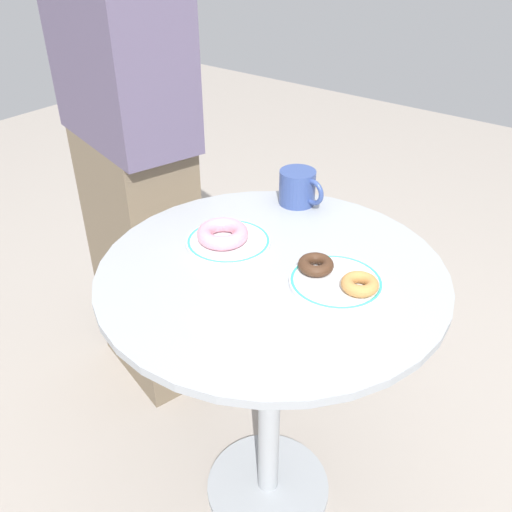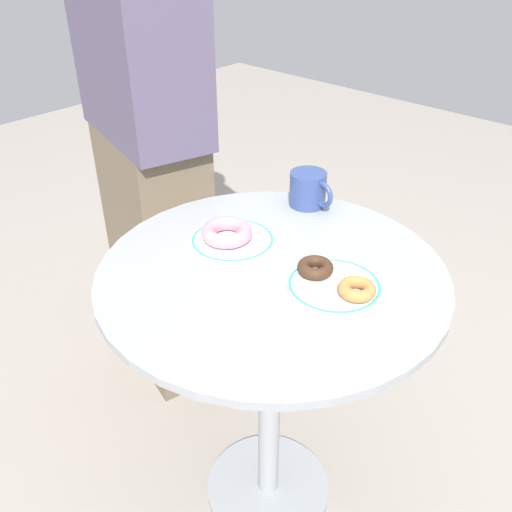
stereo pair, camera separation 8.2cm
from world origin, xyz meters
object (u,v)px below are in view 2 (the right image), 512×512
(cafe_table, at_px, (271,344))
(plate_right, at_px, (334,286))
(coffee_mug, at_px, (309,189))
(donut_pink_frosted, at_px, (227,232))
(paper_napkin, at_px, (226,306))
(person_figure, at_px, (148,144))
(plate_left, at_px, (233,240))
(donut_chocolate, at_px, (315,267))
(donut_old_fashioned, at_px, (357,289))

(cafe_table, relative_size, plate_right, 4.03)
(coffee_mug, bearing_deg, plate_right, -43.65)
(plate_right, bearing_deg, donut_pink_frosted, -175.55)
(paper_napkin, xyz_separation_m, person_figure, (-0.65, 0.33, 0.06))
(plate_left, bearing_deg, plate_right, 2.66)
(plate_left, relative_size, coffee_mug, 1.45)
(donut_chocolate, bearing_deg, coffee_mug, 130.56)
(plate_left, relative_size, donut_pink_frosted, 1.64)
(plate_left, distance_m, plate_right, 0.27)
(donut_pink_frosted, relative_size, paper_napkin, 1.01)
(donut_old_fashioned, bearing_deg, cafe_table, -170.36)
(cafe_table, bearing_deg, donut_old_fashioned, 9.64)
(donut_chocolate, distance_m, coffee_mug, 0.32)
(plate_left, height_order, plate_right, same)
(cafe_table, xyz_separation_m, paper_napkin, (0.02, -0.16, 0.21))
(donut_pink_frosted, relative_size, person_figure, 0.07)
(person_figure, bearing_deg, donut_chocolate, -10.64)
(donut_old_fashioned, distance_m, paper_napkin, 0.25)
(paper_napkin, distance_m, coffee_mug, 0.46)
(donut_old_fashioned, xyz_separation_m, coffee_mug, (-0.31, 0.25, 0.02))
(plate_left, xyz_separation_m, donut_pink_frosted, (-0.01, -0.01, 0.02))
(donut_pink_frosted, bearing_deg, donut_chocolate, 6.68)
(plate_left, xyz_separation_m, person_figure, (-0.49, 0.15, 0.06))
(plate_right, xyz_separation_m, donut_old_fashioned, (0.05, -0.00, 0.02))
(plate_right, height_order, coffee_mug, coffee_mug)
(plate_right, height_order, donut_old_fashioned, donut_old_fashioned)
(cafe_table, xyz_separation_m, plate_right, (0.14, 0.03, 0.22))
(plate_left, height_order, person_figure, person_figure)
(plate_right, distance_m, paper_napkin, 0.22)
(cafe_table, relative_size, donut_old_fashioned, 10.26)
(plate_right, bearing_deg, donut_chocolate, 174.59)
(plate_left, relative_size, donut_chocolate, 2.56)
(donut_chocolate, distance_m, person_figure, 0.72)
(cafe_table, xyz_separation_m, donut_pink_frosted, (-0.14, 0.01, 0.24))
(plate_right, xyz_separation_m, paper_napkin, (-0.12, -0.19, -0.00))
(donut_old_fashioned, height_order, person_figure, person_figure)
(donut_chocolate, height_order, person_figure, person_figure)
(donut_chocolate, distance_m, paper_napkin, 0.21)
(paper_napkin, distance_m, person_figure, 0.73)
(cafe_table, height_order, coffee_mug, coffee_mug)
(coffee_mug, bearing_deg, donut_old_fashioned, -38.52)
(plate_left, height_order, donut_pink_frosted, donut_pink_frosted)
(cafe_table, bearing_deg, donut_pink_frosted, 175.84)
(donut_pink_frosted, distance_m, donut_chocolate, 0.23)
(cafe_table, xyz_separation_m, plate_left, (-0.14, 0.02, 0.22))
(plate_left, relative_size, person_figure, 0.11)
(plate_right, bearing_deg, cafe_table, -166.61)
(donut_old_fashioned, height_order, donut_chocolate, same)
(donut_pink_frosted, relative_size, coffee_mug, 0.88)
(plate_right, height_order, person_figure, person_figure)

